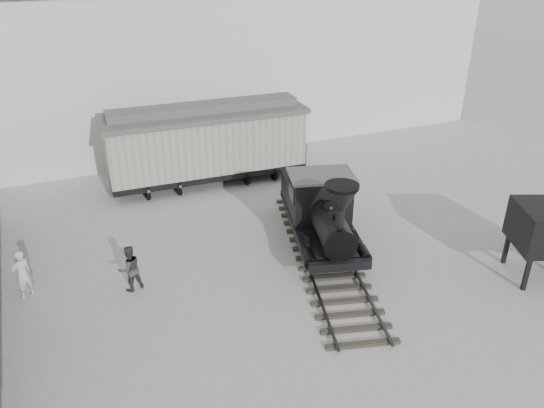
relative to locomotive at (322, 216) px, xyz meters
name	(u,v)px	position (x,y,z in m)	size (l,w,h in m)	color
ground	(329,311)	(-1.55, -3.49, -1.28)	(90.00, 90.00, 0.00)	#9E9E9B
north_wall	(188,45)	(-1.55, 11.50, 4.27)	(34.00, 2.51, 11.00)	silver
locomotive	(322,216)	(0.00, 0.00, 0.00)	(4.64, 10.04, 3.47)	#292620
boxcar	(206,142)	(-2.07, 7.38, 0.68)	(9.24, 3.19, 3.74)	black
visitor_a	(22,274)	(-10.03, 0.99, -0.45)	(0.60, 0.40, 1.66)	silver
visitor_b	(130,268)	(-6.88, 0.05, -0.49)	(0.77, 0.60, 1.58)	#383838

